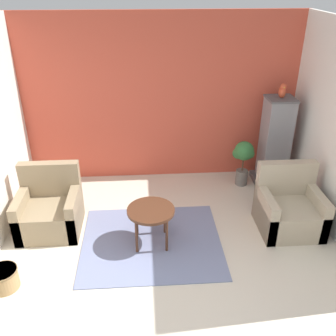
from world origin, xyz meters
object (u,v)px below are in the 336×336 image
at_px(armchair_right, 289,210).
at_px(birdcage, 275,144).
at_px(parrot, 282,91).
at_px(potted_plant, 243,157).
at_px(armchair_left, 50,211).
at_px(wicker_basket, 3,278).
at_px(coffee_table, 151,213).

height_order(armchair_right, birdcage, birdcage).
bearing_deg(parrot, armchair_right, -96.96).
relative_size(birdcage, potted_plant, 1.92).
bearing_deg(parrot, armchair_left, -163.08).
xyz_separation_m(parrot, wicker_basket, (-3.74, -2.13, -1.45)).
bearing_deg(wicker_basket, parrot, 29.69).
bearing_deg(coffee_table, parrot, 35.42).
bearing_deg(birdcage, armchair_right, -96.97).
bearing_deg(armchair_left, coffee_table, -16.91).
distance_m(armchair_right, potted_plant, 1.29).
relative_size(coffee_table, wicker_basket, 1.79).
distance_m(potted_plant, wicker_basket, 3.88).
bearing_deg(birdcage, armchair_left, -163.10).
distance_m(coffee_table, birdcage, 2.53).
xyz_separation_m(coffee_table, armchair_left, (-1.37, 0.42, -0.18)).
xyz_separation_m(parrot, potted_plant, (-0.50, -0.03, -1.07)).
height_order(armchair_right, parrot, parrot).
bearing_deg(potted_plant, parrot, 3.22).
distance_m(armchair_left, parrot, 3.81).
xyz_separation_m(coffee_table, birdcage, (2.05, 1.46, 0.24)).
height_order(birdcage, parrot, parrot).
distance_m(birdcage, wicker_basket, 4.34).
bearing_deg(coffee_table, birdcage, 35.39).
bearing_deg(armchair_left, potted_plant, 19.12).
height_order(coffee_table, potted_plant, potted_plant).
bearing_deg(potted_plant, coffee_table, -137.32).
relative_size(coffee_table, birdcage, 0.41).
bearing_deg(wicker_basket, armchair_right, 13.79).
relative_size(armchair_left, armchair_right, 1.00).
distance_m(armchair_left, armchair_right, 3.28).
xyz_separation_m(birdcage, parrot, (0.00, 0.00, 0.88)).
height_order(birdcage, potted_plant, birdcage).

